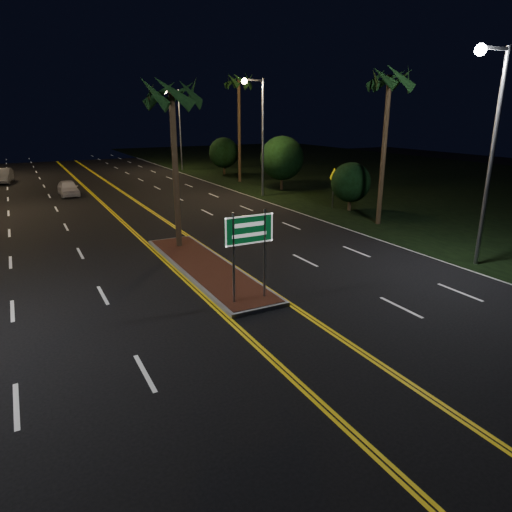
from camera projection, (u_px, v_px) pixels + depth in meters
ground at (291, 335)px, 13.89m from camera, size 120.00×120.00×0.00m
grass_right at (406, 177)px, 48.34m from camera, size 40.00×110.00×0.01m
median_island at (206, 267)px, 19.77m from camera, size 2.25×10.25×0.17m
highway_sign at (249, 238)px, 15.53m from camera, size 1.80×0.08×3.20m
streetlight_right_near at (489, 134)px, 18.61m from camera, size 1.91×0.44×9.00m
streetlight_right_mid at (259, 124)px, 35.48m from camera, size 1.91×0.44×9.00m
streetlight_right_far at (177, 120)px, 52.36m from camera, size 1.91×0.44×9.00m
palm_median at (171, 94)px, 20.57m from camera, size 2.40×2.40×8.30m
palm_right_near at (390, 80)px, 25.43m from camera, size 2.40×2.40×9.30m
palm_right_far at (239, 83)px, 42.16m from camera, size 2.40×2.40×10.30m
shrub_near at (351, 182)px, 31.13m from camera, size 2.70×2.70×3.30m
shrub_mid at (282, 158)px, 39.56m from camera, size 3.78×3.78×4.62m
shrub_far at (224, 153)px, 49.71m from camera, size 3.24×3.24×3.96m
car_near at (68, 187)px, 37.25m from camera, size 1.90×4.35×1.44m
car_far at (2, 175)px, 43.97m from camera, size 2.68×5.04×1.60m
warning_sign at (334, 182)px, 31.99m from camera, size 1.08×0.51×2.80m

